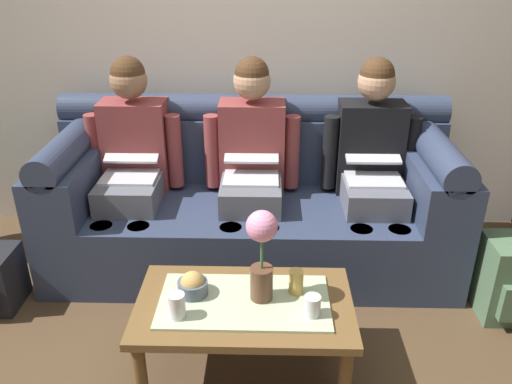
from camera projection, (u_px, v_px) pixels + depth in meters
The scene contains 12 objects.
back_wall_patterned at pixel (254, 4), 3.13m from camera, with size 6.00×0.12×2.90m, color beige.
couch at pixel (252, 203), 3.12m from camera, with size 2.33×0.88×0.96m.
person_left at pixel (132, 157), 3.01m from camera, with size 0.56×0.67×1.22m.
person_middle at pixel (252, 158), 2.99m from camera, with size 0.56×0.67×1.22m.
person_right at pixel (372, 159), 2.98m from camera, with size 0.56×0.67×1.22m.
coffee_table at pixel (244, 312), 2.23m from camera, with size 0.93×0.54×0.41m.
flower_vase at pixel (262, 249), 2.12m from camera, with size 0.13×0.13×0.42m.
snack_bowl at pixel (193, 285), 2.23m from camera, with size 0.13×0.13×0.11m.
cup_near_left at pixel (296, 282), 2.23m from camera, with size 0.06×0.06×0.11m, color gold.
cup_near_right at pixel (312, 306), 2.10m from camera, with size 0.07×0.07×0.09m, color silver.
cup_far_center at pixel (177, 306), 2.09m from camera, with size 0.07×0.07×0.11m, color silver.
backpack_right at pixel (510, 279), 2.67m from camera, with size 0.28×0.32×0.44m.
Camera 1 is at (0.10, -1.61, 1.78)m, focal length 36.36 mm.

